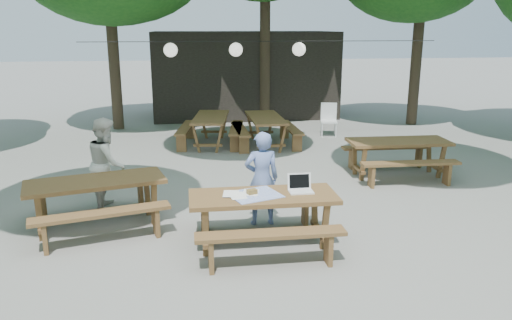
{
  "coord_description": "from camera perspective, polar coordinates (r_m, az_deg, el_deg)",
  "views": [
    {
      "loc": [
        -1.44,
        -6.6,
        2.95
      ],
      "look_at": [
        -0.47,
        0.43,
        1.05
      ],
      "focal_mm": 35.0,
      "sensor_mm": 36.0,
      "label": 1
    }
  ],
  "objects": [
    {
      "name": "picnic_table_ne",
      "position": [
        10.48,
        15.85,
        0.26
      ],
      "size": [
        2.02,
        1.64,
        0.75
      ],
      "rotation": [
        0.0,
        0.0,
        -0.03
      ],
      "color": "brown",
      "rests_on": "ground"
    },
    {
      "name": "plastic_chair",
      "position": [
        14.07,
        8.29,
        3.8
      ],
      "size": [
        0.52,
        0.52,
        0.9
      ],
      "rotation": [
        0.0,
        0.0,
        -0.22
      ],
      "color": "silver",
      "rests_on": "ground"
    },
    {
      "name": "pavilion",
      "position": [
        17.28,
        -1.43,
        9.84
      ],
      "size": [
        6.0,
        3.0,
        2.8
      ],
      "primitive_type": "cube",
      "color": "black",
      "rests_on": "ground"
    },
    {
      "name": "picnic_table_nw",
      "position": [
        7.9,
        -17.7,
        -4.69
      ],
      "size": [
        2.24,
        2.01,
        0.75
      ],
      "rotation": [
        0.0,
        0.0,
        0.26
      ],
      "color": "brown",
      "rests_on": "ground"
    },
    {
      "name": "picnic_table_far_e",
      "position": [
        12.72,
        1.1,
        3.37
      ],
      "size": [
        1.61,
        2.01,
        0.75
      ],
      "rotation": [
        0.0,
        0.0,
        1.59
      ],
      "color": "brown",
      "rests_on": "ground"
    },
    {
      "name": "second_person",
      "position": [
        8.65,
        -16.67,
        -0.33
      ],
      "size": [
        0.65,
        0.8,
        1.52
      ],
      "primitive_type": "imported",
      "rotation": [
        0.0,
        0.0,
        1.68
      ],
      "color": "silver",
      "rests_on": "ground"
    },
    {
      "name": "laptop",
      "position": [
        6.92,
        5.07,
        -3.07
      ],
      "size": [
        0.33,
        0.26,
        0.24
      ],
      "rotation": [
        0.0,
        0.0,
        0.0
      ],
      "color": "white",
      "rests_on": "main_picnic_table"
    },
    {
      "name": "main_picnic_table",
      "position": [
        6.9,
        0.8,
        -6.82
      ],
      "size": [
        2.0,
        1.58,
        0.75
      ],
      "color": "brown",
      "rests_on": "ground"
    },
    {
      "name": "picnic_table_far_w",
      "position": [
        12.84,
        -5.17,
        3.42
      ],
      "size": [
        1.85,
        2.12,
        0.75
      ],
      "rotation": [
        0.0,
        0.0,
        1.42
      ],
      "color": "brown",
      "rests_on": "ground"
    },
    {
      "name": "paper_lanterns",
      "position": [
        12.67,
        -2.26,
        12.51
      ],
      "size": [
        9.0,
        0.34,
        0.38
      ],
      "color": "black",
      "rests_on": "ground"
    },
    {
      "name": "ground",
      "position": [
        7.37,
        4.1,
        -8.66
      ],
      "size": [
        80.0,
        80.0,
        0.0
      ],
      "primitive_type": "plane",
      "color": "slate",
      "rests_on": "ground"
    },
    {
      "name": "tabletop_clutter",
      "position": [
        6.76,
        -0.37,
        -3.91
      ],
      "size": [
        0.84,
        0.73,
        0.08
      ],
      "color": "blue",
      "rests_on": "main_picnic_table"
    },
    {
      "name": "woman",
      "position": [
        7.55,
        0.67,
        -2.14
      ],
      "size": [
        0.54,
        0.37,
        1.45
      ],
      "primitive_type": "imported",
      "rotation": [
        0.0,
        0.0,
        3.19
      ],
      "color": "#677EBD",
      "rests_on": "ground"
    }
  ]
}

